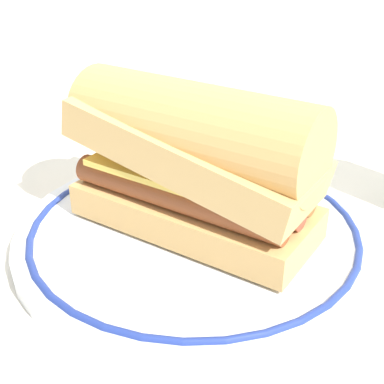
# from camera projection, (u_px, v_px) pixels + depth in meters

# --- Properties ---
(ground_plane) EXTENTS (1.50, 1.50, 0.00)m
(ground_plane) POSITION_uv_depth(u_px,v_px,m) (184.00, 262.00, 0.42)
(ground_plane) COLOR silver
(plate) EXTENTS (0.29, 0.29, 0.01)m
(plate) POSITION_uv_depth(u_px,v_px,m) (192.00, 232.00, 0.44)
(plate) COLOR white
(plate) RESTS_ON ground_plane
(sausage_sandwich) EXTENTS (0.21, 0.14, 0.12)m
(sausage_sandwich) POSITION_uv_depth(u_px,v_px,m) (192.00, 158.00, 0.41)
(sausage_sandwich) COLOR tan
(sausage_sandwich) RESTS_ON plate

